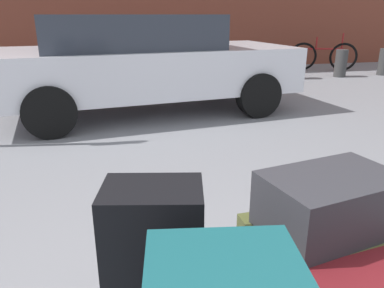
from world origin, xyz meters
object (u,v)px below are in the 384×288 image
at_px(suitcase_black_front_left, 155,264).
at_px(bollard_kerb_near, 230,67).
at_px(bicycle_leaning, 323,56).
at_px(bollard_kerb_far, 341,63).
at_px(duffel_bag_charcoal_topmost_pile, 331,202).
at_px(bollard_kerb_mid, 294,65).
at_px(duffel_bag_olive_center, 321,270).
at_px(bollard_corner, 384,62).
at_px(parked_car, 143,62).

xyz_separation_m(suitcase_black_front_left, bollard_kerb_near, (2.67, 6.84, -0.31)).
bearing_deg(bicycle_leaning, bollard_kerb_near, -160.44).
height_order(suitcase_black_front_left, bollard_kerb_far, suitcase_black_front_left).
relative_size(duffel_bag_charcoal_topmost_pile, bollard_kerb_mid, 0.74).
distance_m(duffel_bag_olive_center, bollard_kerb_near, 7.18).
xyz_separation_m(bollard_kerb_mid, bollard_corner, (2.43, 0.00, 0.00)).
xyz_separation_m(suitcase_black_front_left, bollard_corner, (6.65, 6.84, -0.31)).
bearing_deg(duffel_bag_charcoal_topmost_pile, suitcase_black_front_left, 165.73).
relative_size(parked_car, bollard_kerb_near, 7.07).
height_order(suitcase_black_front_left, parked_car, parked_car).
bearing_deg(parked_car, bicycle_leaning, 33.04).
bearing_deg(duffel_bag_charcoal_topmost_pile, parked_car, 81.02).
height_order(bicycle_leaning, bollard_kerb_mid, bicycle_leaning).
height_order(suitcase_black_front_left, bollard_kerb_near, suitcase_black_front_left).
bearing_deg(suitcase_black_front_left, duffel_bag_olive_center, 9.09).
height_order(duffel_bag_olive_center, bollard_corner, duffel_bag_olive_center).
distance_m(duffel_bag_charcoal_topmost_pile, bollard_corner, 9.16).
bearing_deg(bollard_kerb_far, bollard_corner, 0.00).
relative_size(bollard_kerb_near, bollard_corner, 1.00).
bearing_deg(suitcase_black_front_left, duffel_bag_charcoal_topmost_pile, 9.09).
distance_m(suitcase_black_front_left, parked_car, 4.58).
height_order(duffel_bag_charcoal_topmost_pile, bollard_kerb_far, duffel_bag_charcoal_topmost_pile).
bearing_deg(bollard_corner, bollard_kerb_near, 180.00).
xyz_separation_m(duffel_bag_charcoal_topmost_pile, parked_car, (-0.12, 4.59, -0.04)).
bearing_deg(bollard_kerb_near, parked_car, -133.58).
relative_size(parked_car, bollard_corner, 7.07).
bearing_deg(duffel_bag_olive_center, bollard_corner, 47.52).
bearing_deg(duffel_bag_charcoal_topmost_pile, duffel_bag_olive_center, -100.53).
xyz_separation_m(bicycle_leaning, bollard_kerb_far, (-0.18, -1.05, -0.06)).
height_order(bollard_kerb_near, bollard_corner, same).
bearing_deg(bollard_kerb_mid, duffel_bag_charcoal_topmost_pile, -117.64).
relative_size(duffel_bag_charcoal_topmost_pile, bollard_corner, 0.74).
bearing_deg(bollard_corner, suitcase_black_front_left, -134.21).
bearing_deg(parked_car, bollard_kerb_near, 46.42).
relative_size(bollard_kerb_near, bollard_kerb_far, 1.00).
height_order(bollard_kerb_mid, bollard_corner, same).
height_order(suitcase_black_front_left, bollard_kerb_mid, suitcase_black_front_left).
distance_m(duffel_bag_charcoal_topmost_pile, bollard_kerb_mid, 7.78).
relative_size(suitcase_black_front_left, bicycle_leaning, 0.34).
xyz_separation_m(bollard_kerb_near, bollard_corner, (3.98, 0.00, 0.00)).
bearing_deg(bollard_corner, bicycle_leaning, 134.58).
height_order(bicycle_leaning, bollard_corner, bicycle_leaning).
bearing_deg(bicycle_leaning, suitcase_black_front_left, -125.47).
bearing_deg(bicycle_leaning, bollard_kerb_mid, -143.09).
height_order(duffel_bag_charcoal_topmost_pile, bollard_corner, duffel_bag_charcoal_topmost_pile).
bearing_deg(bollard_kerb_far, duffel_bag_olive_center, -125.02).
xyz_separation_m(duffel_bag_olive_center, parked_car, (-0.12, 4.59, 0.24)).
xyz_separation_m(duffel_bag_olive_center, duffel_bag_charcoal_topmost_pile, (0.00, 0.00, 0.28)).
distance_m(duffel_bag_olive_center, bollard_kerb_mid, 7.76).
distance_m(duffel_bag_olive_center, suitcase_black_front_left, 0.63).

